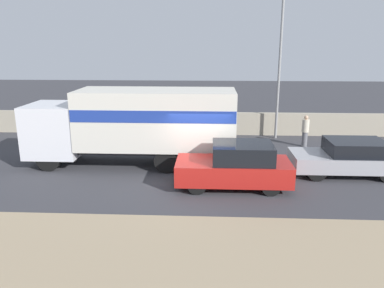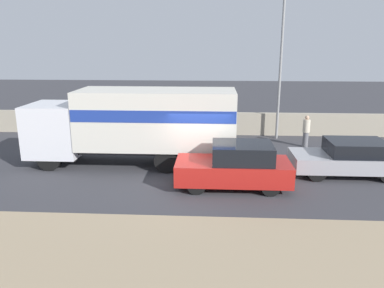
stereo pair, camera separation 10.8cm
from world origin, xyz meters
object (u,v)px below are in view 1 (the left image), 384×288
Objects in this scene: street_lamp at (280,54)px; car_hatchback at (236,166)px; pedestrian at (305,131)px; car_sedan_second at (349,157)px; box_truck at (137,122)px.

street_lamp is 1.93× the size of car_hatchback.
car_hatchback is 2.55× the size of pedestrian.
pedestrian is at bearing -80.07° from car_sedan_second.
car_sedan_second is at bearing 174.22° from box_truck.
box_truck is 5.40× the size of pedestrian.
street_lamp is 1.86× the size of car_sedan_second.
street_lamp is 8.82m from car_hatchback.
pedestrian is at bearing -55.95° from street_lamp.
car_sedan_second is at bearing -72.11° from street_lamp.
box_truck is 2.05× the size of car_sedan_second.
pedestrian reaches higher than car_sedan_second.
box_truck is at bearing -157.52° from pedestrian.
car_sedan_second is at bearing -80.07° from pedestrian.
car_hatchback is 0.97× the size of car_sedan_second.
street_lamp reaches higher than car_hatchback.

